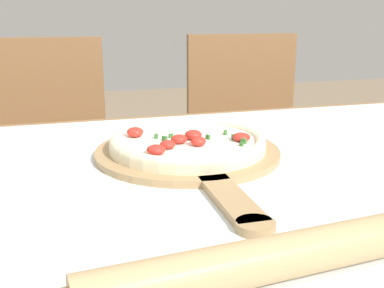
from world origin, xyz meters
The scene contains 7 objects.
dining_table centered at (0.00, 0.00, 0.63)m, with size 1.48×0.94×0.72m.
towel_cloth centered at (0.00, 0.00, 0.73)m, with size 1.40×0.86×0.00m.
pizza_peel centered at (-0.05, 0.09, 0.73)m, with size 0.33×0.51×0.01m.
pizza centered at (-0.06, 0.11, 0.75)m, with size 0.28×0.28×0.04m.
rolling_pin centered at (-0.10, -0.31, 0.75)m, with size 0.44×0.08×0.05m.
chair_left centered at (-0.33, 0.79, 0.52)m, with size 0.44×0.44×0.89m.
chair_right centered at (0.34, 0.79, 0.52)m, with size 0.44×0.44×0.89m.
Camera 1 is at (-0.27, -0.69, 0.99)m, focal length 45.00 mm.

